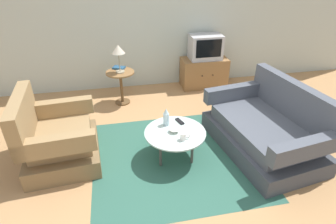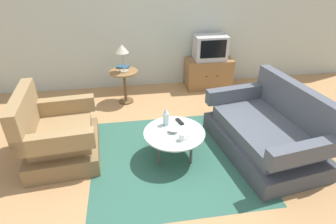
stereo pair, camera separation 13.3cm
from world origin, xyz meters
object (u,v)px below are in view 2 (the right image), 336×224
at_px(tv_stand, 208,73).
at_px(tv_remote_dark, 180,122).
at_px(armchair, 57,137).
at_px(side_table, 124,80).
at_px(coffee_table, 174,134).
at_px(bowl, 173,131).
at_px(vase, 166,117).
at_px(mug, 182,137).
at_px(couch, 268,132).
at_px(table_lamp, 122,50).
at_px(television, 210,48).
at_px(book, 123,67).

distance_m(tv_stand, tv_remote_dark, 2.10).
distance_m(armchair, side_table, 1.68).
bearing_deg(coffee_table, bowl, 160.56).
height_order(tv_stand, tv_remote_dark, tv_stand).
bearing_deg(vase, mug, -68.63).
bearing_deg(bowl, tv_stand, 63.18).
relative_size(bowl, tv_remote_dark, 0.80).
height_order(side_table, tv_remote_dark, side_table).
xyz_separation_m(couch, bowl, (-1.25, 0.03, 0.14)).
xyz_separation_m(armchair, side_table, (0.87, 1.43, 0.11)).
xyz_separation_m(side_table, table_lamp, (0.00, -0.02, 0.53)).
bearing_deg(coffee_table, couch, -1.10).
distance_m(television, vase, 2.22).
bearing_deg(table_lamp, tv_remote_dark, -64.40).
relative_size(couch, tv_stand, 1.95).
distance_m(television, table_lamp, 1.69).
bearing_deg(book, table_lamp, -60.09).
bearing_deg(side_table, vase, -71.26).
relative_size(television, book, 2.48).
bearing_deg(table_lamp, bowl, -70.97).
distance_m(couch, side_table, 2.49).
bearing_deg(couch, tv_stand, -3.31).
height_order(armchair, table_lamp, table_lamp).
bearing_deg(couch, coffee_table, 80.17).
relative_size(coffee_table, mug, 6.34).
xyz_separation_m(tv_stand, table_lamp, (-1.62, -0.44, 0.67)).
xyz_separation_m(couch, book, (-1.83, 1.85, 0.32)).
height_order(tv_stand, bowl, tv_stand).
bearing_deg(television, book, -170.75).
relative_size(coffee_table, television, 1.28).
bearing_deg(vase, television, 59.55).
xyz_separation_m(couch, tv_remote_dark, (-1.13, 0.24, 0.13)).
distance_m(bowl, tv_remote_dark, 0.24).
relative_size(side_table, table_lamp, 1.26).
xyz_separation_m(couch, side_table, (-1.82, 1.70, 0.13)).
xyz_separation_m(coffee_table, television, (1.04, 2.09, 0.42)).
bearing_deg(tv_remote_dark, television, -44.30).
bearing_deg(coffee_table, mug, -69.72).
relative_size(armchair, tv_stand, 1.21).
bearing_deg(couch, side_table, 38.35).
bearing_deg(side_table, television, 14.40).
xyz_separation_m(mug, bowl, (-0.07, 0.18, -0.02)).
bearing_deg(vase, bowl, -69.87).
xyz_separation_m(armchair, bowl, (1.45, -0.24, 0.11)).
distance_m(table_lamp, bowl, 1.82).
xyz_separation_m(bowl, tv_remote_dark, (0.12, 0.21, -0.01)).
relative_size(couch, table_lamp, 3.69).
relative_size(side_table, television, 0.98).
relative_size(side_table, bowl, 4.48).
height_order(vase, book, vase).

